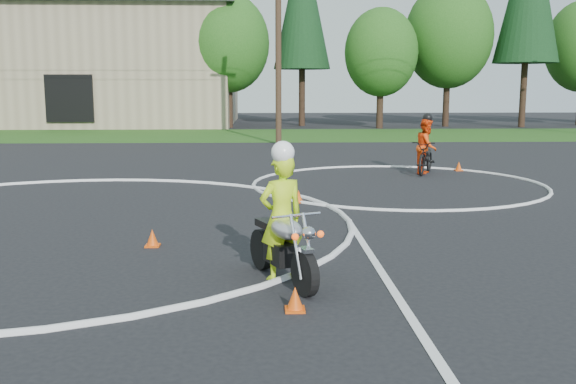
{
  "coord_description": "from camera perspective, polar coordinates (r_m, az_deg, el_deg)",
  "views": [
    {
      "loc": [
        4.29,
        -9.55,
        2.66
      ],
      "look_at": [
        4.66,
        0.05,
        1.1
      ],
      "focal_mm": 40.0,
      "sensor_mm": 36.0,
      "label": 1
    }
  ],
  "objects": [
    {
      "name": "course_markings",
      "position": [
        14.31,
        -10.66,
        -1.61
      ],
      "size": [
        19.05,
        19.05,
        0.12
      ],
      "color": "silver",
      "rests_on": "ground"
    },
    {
      "name": "treeline",
      "position": [
        45.56,
        11.5,
        14.04
      ],
      "size": [
        38.2,
        8.1,
        14.52
      ],
      "color": "#382619",
      "rests_on": "ground"
    },
    {
      "name": "rider_second_grp",
      "position": [
        20.52,
        12.2,
        3.46
      ],
      "size": [
        1.43,
        2.08,
        1.9
      ],
      "rotation": [
        0.0,
        0.0,
        -0.42
      ],
      "color": "black",
      "rests_on": "ground"
    },
    {
      "name": "rider_primary_grp",
      "position": [
        8.87,
        -0.58,
        -1.94
      ],
      "size": [
        0.76,
        0.65,
        1.96
      ],
      "rotation": [
        0.0,
        0.0,
        0.41
      ],
      "color": "#BEE818",
      "rests_on": "ground"
    },
    {
      "name": "grass_strip",
      "position": [
        36.9,
        -8.88,
        5.01
      ],
      "size": [
        120.0,
        10.0,
        0.02
      ],
      "primitive_type": "cube",
      "color": "#1E4714",
      "rests_on": "ground"
    },
    {
      "name": "primary_motorcycle",
      "position": [
        8.83,
        -0.43,
        -4.85
      ],
      "size": [
        0.98,
        1.89,
        1.05
      ],
      "rotation": [
        0.0,
        0.0,
        0.41
      ],
      "color": "black",
      "rests_on": "ground"
    },
    {
      "name": "traffic_cones",
      "position": [
        14.21,
        1.82,
        -1.01
      ],
      "size": [
        18.98,
        13.29,
        0.3
      ],
      "color": "#E44C0C",
      "rests_on": "ground"
    },
    {
      "name": "utility_poles",
      "position": [
        30.66,
        -0.87,
        13.98
      ],
      "size": [
        41.6,
        1.12,
        10.0
      ],
      "color": "#473321",
      "rests_on": "ground"
    }
  ]
}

